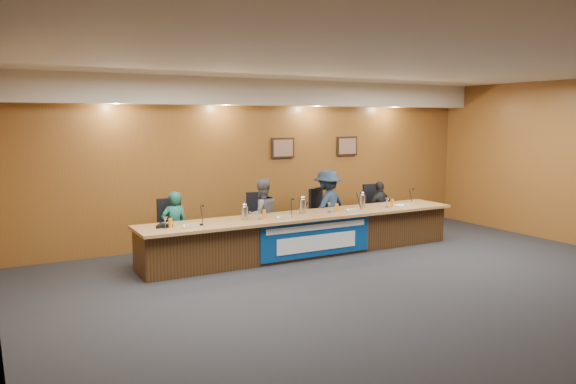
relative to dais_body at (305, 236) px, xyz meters
name	(u,v)px	position (x,y,z in m)	size (l,w,h in m)	color
floor	(390,289)	(0.00, -2.40, -0.35)	(10.00, 10.00, 0.00)	black
ceiling	(395,64)	(0.00, -2.40, 2.85)	(10.00, 8.00, 0.04)	silver
wall_back	(265,161)	(0.00, 1.60, 1.25)	(10.00, 0.04, 3.20)	brown
soffit	(270,93)	(0.00, 1.35, 2.60)	(10.00, 0.50, 0.50)	beige
dais_body	(305,236)	(0.00, 0.00, 0.00)	(6.00, 0.80, 0.70)	#3A2310
dais_top	(306,216)	(0.00, -0.05, 0.38)	(6.10, 0.95, 0.05)	olive
banner	(317,238)	(0.00, -0.41, 0.03)	(2.20, 0.02, 0.65)	navy
banner_text_upper	(317,227)	(0.00, -0.43, 0.23)	(2.00, 0.01, 0.10)	silver
banner_text_lower	(317,243)	(0.00, -0.43, -0.05)	(1.60, 0.01, 0.28)	silver
wall_photo_left	(283,148)	(0.40, 1.57, 1.50)	(0.52, 0.04, 0.42)	black
wall_photo_right	(347,146)	(2.00, 1.57, 1.50)	(0.52, 0.04, 0.42)	black
panelist_a	(175,227)	(-2.23, 0.58, 0.27)	(0.45, 0.30, 1.23)	#134F41
panelist_b	(262,215)	(-0.58, 0.58, 0.33)	(0.66, 0.51, 1.36)	#525257
panelist_c	(328,207)	(0.87, 0.58, 0.38)	(0.94, 0.54, 1.46)	#19263B
panelist_d	(380,209)	(2.17, 0.58, 0.23)	(0.68, 0.28, 1.16)	black
office_chair_a	(173,234)	(-2.23, 0.68, 0.13)	(0.48, 0.48, 0.08)	black
office_chair_b	(259,225)	(-0.58, 0.68, 0.13)	(0.48, 0.48, 0.08)	black
office_chair_c	(325,218)	(0.87, 0.68, 0.13)	(0.48, 0.48, 0.08)	black
office_chair_d	(377,213)	(2.17, 0.68, 0.13)	(0.48, 0.48, 0.08)	black
nameplate_a	(192,225)	(-2.22, -0.28, 0.45)	(0.24, 0.06, 0.09)	white
microphone_a	(201,225)	(-2.02, -0.12, 0.41)	(0.07, 0.07, 0.02)	black
juice_glass_a	(170,223)	(-2.51, -0.08, 0.47)	(0.06, 0.06, 0.15)	orange
water_glass_a	(165,223)	(-2.59, -0.10, 0.49)	(0.08, 0.08, 0.18)	silver
nameplate_b	(285,217)	(-0.58, -0.32, 0.45)	(0.24, 0.06, 0.09)	white
microphone_b	(290,217)	(-0.41, -0.18, 0.41)	(0.07, 0.07, 0.02)	black
juice_glass_b	(264,214)	(-0.86, -0.08, 0.47)	(0.06, 0.06, 0.15)	orange
water_glass_b	(260,214)	(-0.97, -0.12, 0.49)	(0.08, 0.08, 0.18)	silver
nameplate_c	(354,210)	(0.89, -0.27, 0.45)	(0.24, 0.06, 0.09)	white
microphone_c	(357,209)	(1.08, -0.11, 0.41)	(0.07, 0.07, 0.02)	black
juice_glass_c	(337,208)	(0.64, -0.08, 0.47)	(0.06, 0.06, 0.15)	orange
water_glass_c	(329,207)	(0.47, -0.08, 0.49)	(0.08, 0.08, 0.18)	silver
nameplate_d	(408,204)	(2.17, -0.29, 0.45)	(0.24, 0.06, 0.09)	white
microphone_d	(409,204)	(2.34, -0.12, 0.41)	(0.07, 0.07, 0.02)	black
juice_glass_d	(392,203)	(1.89, -0.13, 0.47)	(0.06, 0.06, 0.15)	orange
water_glass_d	(387,203)	(1.76, -0.13, 0.49)	(0.08, 0.08, 0.18)	silver
carafe_left	(245,213)	(-1.20, -0.02, 0.51)	(0.12, 0.12, 0.22)	silver
carafe_mid	(303,207)	(-0.03, 0.03, 0.53)	(0.13, 0.13, 0.26)	silver
carafe_right	(362,201)	(1.28, 0.02, 0.53)	(0.12, 0.12, 0.26)	silver
speakerphone	(163,226)	(-2.60, 0.01, 0.43)	(0.32, 0.32, 0.05)	black
paper_stack	(402,205)	(2.17, -0.09, 0.40)	(0.22, 0.30, 0.01)	white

